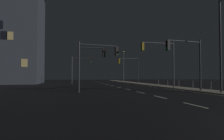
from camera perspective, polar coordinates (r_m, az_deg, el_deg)
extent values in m
plane|color=black|center=(22.53, 4.52, -5.96)|extent=(112.00, 112.00, 0.00)
cube|color=#9E937F|center=(25.44, 19.48, -5.22)|extent=(2.44, 77.00, 0.14)
cube|color=silver|center=(11.32, 24.22, -9.94)|extent=(0.14, 2.00, 0.01)
cube|color=silver|center=(14.68, 14.65, -8.12)|extent=(0.14, 2.00, 0.01)
cube|color=silver|center=(18.30, 8.79, -6.89)|extent=(0.14, 2.00, 0.01)
cube|color=silver|center=(22.06, 4.92, -6.03)|extent=(0.14, 2.00, 0.01)
cube|color=silver|center=(25.88, 2.18, -5.40)|extent=(0.14, 2.00, 0.01)
cube|color=silver|center=(29.76, 0.16, -4.93)|extent=(0.14, 2.00, 0.01)
cube|color=silver|center=(33.66, -1.39, -4.57)|extent=(0.14, 2.00, 0.01)
cube|color=silver|center=(37.58, -2.62, -4.27)|extent=(0.14, 2.00, 0.01)
cube|color=silver|center=(41.52, -3.61, -4.03)|extent=(0.14, 2.00, 0.01)
cube|color=silver|center=(45.47, -4.43, -3.84)|extent=(0.14, 2.00, 0.01)
cube|color=silver|center=(49.43, -5.12, -3.67)|extent=(0.14, 2.00, 0.01)
cube|color=silver|center=(29.13, 11.71, -4.96)|extent=(0.14, 53.00, 0.01)
cylinder|color=#2D3033|center=(36.49, 8.02, -0.10)|extent=(0.16, 0.16, 5.12)
cylinder|color=#4C4C51|center=(36.12, 5.16, 3.57)|extent=(3.74, 0.36, 0.11)
cube|color=olive|center=(35.66, 2.25, 2.79)|extent=(0.30, 0.36, 0.95)
sphere|color=black|center=(35.66, 2.00, 3.27)|extent=(0.20, 0.20, 0.20)
sphere|color=black|center=(35.63, 2.00, 2.79)|extent=(0.20, 0.20, 0.20)
sphere|color=#19D84C|center=(35.61, 2.00, 2.31)|extent=(0.20, 0.20, 0.20)
cylinder|color=#38383D|center=(19.66, -10.30, 0.60)|extent=(0.16, 0.16, 4.90)
cylinder|color=#2D3033|center=(19.95, -6.42, 6.90)|extent=(2.66, 0.16, 0.11)
cube|color=black|center=(20.05, -2.63, 5.33)|extent=(0.29, 0.34, 0.95)
sphere|color=black|center=(20.12, -2.19, 6.17)|extent=(0.20, 0.20, 0.20)
sphere|color=black|center=(20.08, -2.19, 5.32)|extent=(0.20, 0.20, 0.20)
sphere|color=#19D84C|center=(20.04, -2.19, 4.47)|extent=(0.20, 0.20, 0.20)
cylinder|color=#38383D|center=(20.66, 25.71, 1.38)|extent=(0.16, 0.16, 5.15)
cylinder|color=#2D3033|center=(19.64, 21.56, 8.31)|extent=(3.82, 0.47, 0.11)
cube|color=black|center=(18.40, 16.96, 7.29)|extent=(0.31, 0.36, 0.95)
sphere|color=black|center=(18.36, 16.56, 8.25)|extent=(0.20, 0.20, 0.20)
sphere|color=black|center=(18.31, 16.56, 7.33)|extent=(0.20, 0.20, 0.20)
sphere|color=#19D84C|center=(18.27, 16.57, 6.40)|extent=(0.20, 0.20, 0.20)
cylinder|color=#38383D|center=(18.17, -10.24, 0.95)|extent=(0.16, 0.16, 5.00)
cylinder|color=#38383D|center=(18.88, -4.22, 7.70)|extent=(3.95, 0.67, 0.11)
cube|color=black|center=(19.47, 1.42, 5.84)|extent=(0.32, 0.38, 0.95)
sphere|color=black|center=(19.57, 1.84, 6.69)|extent=(0.20, 0.20, 0.20)
sphere|color=black|center=(19.53, 1.84, 5.82)|extent=(0.20, 0.20, 0.20)
sphere|color=#19D84C|center=(19.49, 1.84, 4.95)|extent=(0.20, 0.20, 0.20)
cylinder|color=#4C4C51|center=(24.16, 18.56, 1.58)|extent=(0.16, 0.16, 5.76)
cylinder|color=#4C4C51|center=(23.40, 14.18, 8.13)|extent=(4.16, 0.22, 0.11)
cube|color=olive|center=(22.40, 9.47, 7.19)|extent=(0.29, 0.35, 0.95)
sphere|color=black|center=(22.39, 9.10, 7.97)|extent=(0.20, 0.20, 0.20)
sphere|color=black|center=(22.34, 9.11, 7.21)|extent=(0.20, 0.20, 0.20)
sphere|color=#19D84C|center=(22.30, 9.11, 6.45)|extent=(0.20, 0.20, 0.20)
cylinder|color=#4C4C51|center=(37.62, -12.32, -0.09)|extent=(0.16, 0.16, 5.45)
cylinder|color=#38383D|center=(37.75, -9.56, 3.66)|extent=(3.61, 0.29, 0.11)
cube|color=black|center=(37.76, -6.82, 2.85)|extent=(0.30, 0.35, 0.95)
sphere|color=black|center=(37.80, -6.58, 3.30)|extent=(0.20, 0.20, 0.20)
sphere|color=black|center=(37.77, -6.59, 2.84)|extent=(0.20, 0.20, 0.20)
sphere|color=#19D84C|center=(37.75, -6.59, 2.39)|extent=(0.20, 0.20, 0.20)
cylinder|color=#38383D|center=(19.61, 30.61, 6.45)|extent=(0.18, 0.18, 8.45)
cylinder|color=#4C4C51|center=(46.12, 3.62, 1.05)|extent=(0.18, 0.18, 7.55)
cylinder|color=#2D3033|center=(45.50, 3.63, 5.67)|extent=(0.60, 1.84, 0.10)
ellipsoid|color=#F9D172|center=(44.56, 3.65, 5.70)|extent=(0.56, 0.36, 0.24)
cylinder|color=#59595E|center=(22.27, 28.37, -4.21)|extent=(0.09, 0.09, 0.95)
cylinder|color=#59595E|center=(24.56, 23.80, -4.03)|extent=(0.09, 0.09, 0.95)
cylinder|color=#59595E|center=(26.99, 20.03, -3.85)|extent=(0.09, 0.09, 0.95)
cylinder|color=#59595E|center=(29.51, 16.90, -3.70)|extent=(0.09, 0.09, 0.95)
cylinder|color=#59595E|center=(32.11, 14.26, -3.56)|extent=(0.09, 0.09, 0.95)
cube|color=slate|center=(21.16, 30.99, -3.02)|extent=(0.06, 26.60, 0.06)
cube|color=#EACC7A|center=(37.56, -25.58, 1.98)|extent=(1.10, 0.06, 1.50)
cube|color=black|center=(39.72, -31.52, 11.94)|extent=(1.10, 0.06, 1.50)
cube|color=#EACC7A|center=(38.80, -29.12, 9.29)|extent=(1.10, 0.06, 1.50)
cube|color=black|center=(39.09, -30.53, 9.29)|extent=(1.10, 0.06, 1.50)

